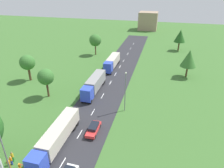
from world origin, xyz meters
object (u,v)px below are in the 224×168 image
at_px(truck_third, 112,62).
at_px(person_third, 9,163).
at_px(tree_birch, 95,40).
at_px(person_lead, 11,160).
at_px(barrier_gate, 24,167).
at_px(distant_building, 148,21).
at_px(car_second, 93,129).
at_px(person_second, 12,156).
at_px(lamppost_lead, 4,149).
at_px(truck_lead, 56,136).
at_px(tree_oak, 46,77).
at_px(tree_pine, 27,63).
at_px(truck_second, 94,84).
at_px(lamppost_second, 125,90).
at_px(tree_maple, 180,36).
at_px(tree_ash, 189,58).

height_order(truck_third, person_third, truck_third).
bearing_deg(tree_birch, person_lead, -85.29).
relative_size(barrier_gate, person_third, 2.65).
bearing_deg(distant_building, person_third, -95.54).
height_order(car_second, barrier_gate, car_second).
height_order(truck_third, person_lead, truck_third).
xyz_separation_m(person_second, lamppost_lead, (1.01, -1.89, 3.54)).
distance_m(truck_lead, distant_building, 99.43).
bearing_deg(lamppost_lead, tree_oak, 106.01).
distance_m(lamppost_lead, tree_oak, 22.10).
bearing_deg(car_second, distant_building, 89.55).
bearing_deg(barrier_gate, person_third, -174.95).
bearing_deg(tree_pine, tree_birch, 67.78).
xyz_separation_m(person_lead, tree_pine, (-15.06, 26.97, 4.39)).
bearing_deg(tree_birch, person_third, -85.22).
relative_size(truck_second, person_lead, 7.27).
relative_size(truck_lead, truck_third, 1.14).
relative_size(barrier_gate, lamppost_lead, 0.58).
xyz_separation_m(truck_lead, person_second, (-5.10, -4.67, -1.10)).
bearing_deg(barrier_gate, person_second, 159.04).
xyz_separation_m(person_second, lamppost_second, (13.99, 17.95, 4.03)).
bearing_deg(person_second, tree_birch, 94.50).
bearing_deg(tree_birch, car_second, -72.00).
height_order(truck_third, tree_maple, tree_maple).
xyz_separation_m(truck_lead, person_third, (-4.74, -5.94, -1.14)).
height_order(person_second, lamppost_second, lamppost_second).
bearing_deg(lamppost_second, truck_third, 110.69).
relative_size(person_lead, distant_building, 0.16).
bearing_deg(truck_lead, tree_maple, 70.64).
xyz_separation_m(barrier_gate, tree_pine, (-17.58, 27.39, 4.57)).
bearing_deg(truck_second, lamppost_second, -35.09).
relative_size(barrier_gate, person_second, 2.55).
xyz_separation_m(person_third, distant_building, (10.21, 105.18, 4.02)).
distance_m(car_second, distant_building, 94.47).
bearing_deg(tree_ash, truck_third, 176.80).
bearing_deg(truck_second, person_second, -101.48).
bearing_deg(truck_lead, truck_third, 89.72).
xyz_separation_m(tree_birch, tree_maple, (30.80, 13.58, 0.26)).
height_order(barrier_gate, person_third, person_third).
distance_m(truck_third, person_second, 41.36).
bearing_deg(person_second, car_second, 44.14).
xyz_separation_m(barrier_gate, tree_ash, (25.26, 40.80, 4.93)).
xyz_separation_m(truck_second, person_third, (-4.57, -25.58, -1.26)).
height_order(barrier_gate, lamppost_lead, lamppost_lead).
distance_m(person_second, tree_ash, 48.85).
height_order(person_third, tree_birch, tree_birch).
bearing_deg(truck_second, truck_lead, -89.52).
xyz_separation_m(truck_second, car_second, (4.89, -14.77, -1.36)).
xyz_separation_m(person_lead, tree_birch, (-4.37, 53.11, 4.69)).
bearing_deg(person_third, tree_oak, 104.80).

